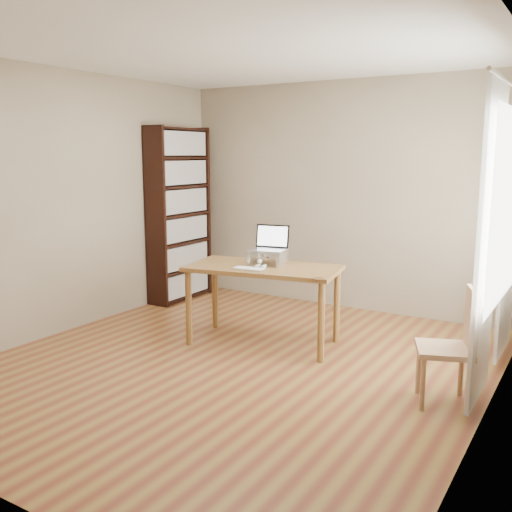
{
  "coord_description": "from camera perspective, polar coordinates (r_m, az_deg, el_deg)",
  "views": [
    {
      "loc": [
        2.58,
        -3.87,
        1.78
      ],
      "look_at": [
        -0.14,
        0.58,
        0.84
      ],
      "focal_mm": 40.0,
      "sensor_mm": 36.0,
      "label": 1
    }
  ],
  "objects": [
    {
      "name": "laptop",
      "position": [
        5.39,
        1.49,
        1.22
      ],
      "size": [
        0.36,
        0.33,
        0.23
      ],
      "rotation": [
        0.0,
        0.0,
        0.18
      ],
      "color": "silver",
      "rests_on": "laptop_stand"
    },
    {
      "name": "desk",
      "position": [
        5.32,
        0.74,
        -2.05
      ],
      "size": [
        1.5,
        0.93,
        0.75
      ],
      "rotation": [
        0.0,
        0.0,
        0.18
      ],
      "color": "brown",
      "rests_on": "ground"
    },
    {
      "name": "bookshelf",
      "position": [
        7.03,
        -7.68,
        4.14
      ],
      "size": [
        0.3,
        0.9,
        2.1
      ],
      "color": "black",
      "rests_on": "ground"
    },
    {
      "name": "coaster",
      "position": [
        4.79,
        6.23,
        -2.26
      ],
      "size": [
        0.1,
        0.1,
        0.01
      ],
      "primitive_type": "cylinder",
      "color": "brown",
      "rests_on": "desk"
    },
    {
      "name": "keyboard",
      "position": [
        5.12,
        -0.69,
        -1.3
      ],
      "size": [
        0.31,
        0.16,
        0.02
      ],
      "rotation": [
        0.0,
        0.0,
        0.1
      ],
      "color": "silver",
      "rests_on": "desk"
    },
    {
      "name": "room",
      "position": [
        4.67,
        -1.8,
        4.3
      ],
      "size": [
        4.04,
        4.54,
        2.64
      ],
      "color": "brown",
      "rests_on": "ground"
    },
    {
      "name": "curtains",
      "position": [
        4.76,
        23.24,
        2.0
      ],
      "size": [
        0.03,
        1.9,
        2.25
      ],
      "color": "white",
      "rests_on": "ground"
    },
    {
      "name": "laptop_stand",
      "position": [
        5.35,
        1.18,
        -0.0
      ],
      "size": [
        0.32,
        0.25,
        0.13
      ],
      "rotation": [
        0.0,
        0.0,
        0.18
      ],
      "color": "silver",
      "rests_on": "desk"
    },
    {
      "name": "cat",
      "position": [
        5.39,
        1.32,
        -0.17
      ],
      "size": [
        0.24,
        0.48,
        0.14
      ],
      "rotation": [
        0.0,
        0.0,
        0.18
      ],
      "color": "#464037",
      "rests_on": "desk"
    },
    {
      "name": "chair",
      "position": [
        4.3,
        19.19,
        -8.34
      ],
      "size": [
        0.49,
        0.49,
        0.85
      ],
      "rotation": [
        0.0,
        0.0,
        0.37
      ],
      "color": "tan",
      "rests_on": "ground"
    }
  ]
}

